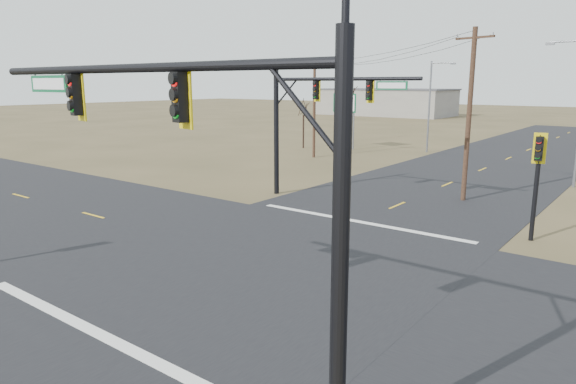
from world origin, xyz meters
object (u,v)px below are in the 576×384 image
(pedestal_signal_ne, at_px, (538,164))
(highway_sign, at_px, (344,110))
(bare_tree_b, at_px, (351,91))
(mast_arm_far, at_px, (314,107))
(utility_pole_far, at_px, (314,107))
(mast_arm_near, at_px, (198,144))
(bare_tree_a, at_px, (304,107))
(utility_pole_near, at_px, (469,113))
(streetlight_c, at_px, (431,102))

(pedestal_signal_ne, relative_size, highway_sign, 0.83)
(pedestal_signal_ne, xyz_separation_m, bare_tree_b, (-27.34, 30.50, 2.50))
(mast_arm_far, relative_size, bare_tree_b, 1.28)
(utility_pole_far, bearing_deg, highway_sign, 98.94)
(mast_arm_near, relative_size, bare_tree_a, 2.02)
(bare_tree_a, xyz_separation_m, bare_tree_b, (0.55, 9.09, 1.52))
(utility_pole_near, distance_m, utility_pole_far, 20.25)
(utility_pole_near, xyz_separation_m, utility_pole_far, (-17.71, 9.81, -0.47))
(utility_pole_far, distance_m, bare_tree_a, 7.25)
(pedestal_signal_ne, height_order, utility_pole_far, utility_pole_far)
(mast_arm_near, relative_size, highway_sign, 1.95)
(mast_arm_near, distance_m, utility_pole_near, 23.30)
(utility_pole_near, xyz_separation_m, streetlight_c, (-10.31, 19.89, -0.11))
(mast_arm_near, bearing_deg, highway_sign, 130.19)
(utility_pole_near, bearing_deg, utility_pole_far, 151.01)
(bare_tree_b, bearing_deg, bare_tree_a, -93.44)
(mast_arm_near, distance_m, highway_sign, 45.50)
(bare_tree_a, bearing_deg, utility_pole_near, -33.58)
(mast_arm_far, bearing_deg, utility_pole_far, 142.21)
(mast_arm_near, xyz_separation_m, pedestal_signal_ne, (3.27, 16.87, -2.22))
(highway_sign, xyz_separation_m, streetlight_c, (8.57, 2.66, 0.94))
(pedestal_signal_ne, distance_m, utility_pole_far, 28.05)
(mast_arm_far, distance_m, pedestal_signal_ne, 12.84)
(pedestal_signal_ne, bearing_deg, bare_tree_a, 128.79)
(mast_arm_near, relative_size, utility_pole_far, 1.25)
(utility_pole_far, bearing_deg, streetlight_c, 53.70)
(pedestal_signal_ne, bearing_deg, mast_arm_near, -114.66)
(mast_arm_far, bearing_deg, mast_arm_near, -44.43)
(utility_pole_near, distance_m, highway_sign, 25.58)
(utility_pole_near, bearing_deg, streetlight_c, 117.39)
(highway_sign, bearing_deg, pedestal_signal_ne, -34.11)
(pedestal_signal_ne, distance_m, bare_tree_a, 35.17)
(pedestal_signal_ne, height_order, bare_tree_a, bare_tree_a)
(utility_pole_near, distance_m, bare_tree_b, 32.78)
(utility_pole_near, height_order, bare_tree_a, utility_pole_near)
(mast_arm_near, distance_m, bare_tree_a, 45.53)
(utility_pole_far, bearing_deg, mast_arm_near, -59.28)
(mast_arm_near, height_order, mast_arm_far, mast_arm_near)
(mast_arm_near, bearing_deg, bare_tree_a, 135.72)
(highway_sign, height_order, bare_tree_b, bare_tree_b)
(mast_arm_near, height_order, utility_pole_near, utility_pole_near)
(utility_pole_near, bearing_deg, mast_arm_far, -144.53)
(utility_pole_near, relative_size, utility_pole_far, 1.11)
(mast_arm_far, height_order, bare_tree_a, mast_arm_far)
(streetlight_c, bearing_deg, bare_tree_b, 147.74)
(streetlight_c, bearing_deg, mast_arm_near, -86.60)
(utility_pole_far, bearing_deg, pedestal_signal_ne, -35.21)
(pedestal_signal_ne, height_order, streetlight_c, streetlight_c)
(utility_pole_near, height_order, bare_tree_b, utility_pole_near)
(mast_arm_near, xyz_separation_m, bare_tree_a, (-24.62, 38.28, -1.24))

